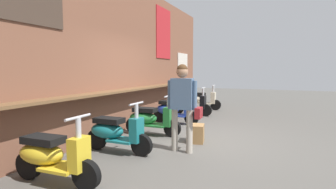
{
  "coord_description": "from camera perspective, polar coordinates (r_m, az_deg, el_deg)",
  "views": [
    {
      "loc": [
        -5.53,
        -1.75,
        1.56
      ],
      "look_at": [
        1.28,
        1.17,
        0.85
      ],
      "focal_mm": 27.99,
      "sensor_mm": 36.0,
      "label": 1
    }
  ],
  "objects": [
    {
      "name": "scooter_yellow",
      "position": [
        3.99,
        -24.17,
        -12.07
      ],
      "size": [
        0.46,
        1.4,
        0.97
      ],
      "rotation": [
        0.0,
        0.0,
        -1.53
      ],
      "color": "gold",
      "rests_on": "ground_plane"
    },
    {
      "name": "market_stall_facade",
      "position": [
        6.71,
        -11.13,
        8.45
      ],
      "size": [
        11.64,
        0.61,
        3.85
      ],
      "color": "brown",
      "rests_on": "ground_plane"
    },
    {
      "name": "scooter_black",
      "position": [
        8.98,
        4.65,
        -2.05
      ],
      "size": [
        0.46,
        1.4,
        0.97
      ],
      "rotation": [
        0.0,
        0.0,
        -1.56
      ],
      "color": "black",
      "rests_on": "ground_plane"
    },
    {
      "name": "scooter_green",
      "position": [
        6.27,
        -4.07,
        -5.3
      ],
      "size": [
        0.46,
        1.4,
        0.97
      ],
      "rotation": [
        0.0,
        0.0,
        -1.53
      ],
      "color": "#237533",
      "rests_on": "ground_plane"
    },
    {
      "name": "scooter_teal",
      "position": [
        5.07,
        -11.58,
        -7.98
      ],
      "size": [
        0.46,
        1.4,
        0.97
      ],
      "rotation": [
        0.0,
        0.0,
        -1.58
      ],
      "color": "#197075",
      "rests_on": "ground_plane"
    },
    {
      "name": "scooter_cream",
      "position": [
        10.34,
        7.2,
        -1.08
      ],
      "size": [
        0.46,
        1.4,
        0.97
      ],
      "rotation": [
        0.0,
        0.0,
        -1.54
      ],
      "color": "beige",
      "rests_on": "ground_plane"
    },
    {
      "name": "merchandise_crate",
      "position": [
        5.71,
        6.22,
        -8.42
      ],
      "size": [
        0.44,
        0.38,
        0.38
      ],
      "primitive_type": "cube",
      "rotation": [
        0.0,
        0.0,
        0.19
      ],
      "color": "olive",
      "rests_on": "ground_plane"
    },
    {
      "name": "scooter_blue",
      "position": [
        7.59,
        1.05,
        -3.41
      ],
      "size": [
        0.48,
        1.4,
        0.97
      ],
      "rotation": [
        0.0,
        0.0,
        -1.63
      ],
      "color": "#233D9E",
      "rests_on": "ground_plane"
    },
    {
      "name": "ground_plane",
      "position": [
        6.0,
        5.54,
        -9.61
      ],
      "size": [
        32.6,
        32.6,
        0.0
      ],
      "primitive_type": "plane",
      "color": "#56544F"
    },
    {
      "name": "shopper_with_handbag",
      "position": [
        4.89,
        3.27,
        -1.01
      ],
      "size": [
        0.29,
        0.65,
        1.66
      ],
      "rotation": [
        0.0,
        0.0,
        0.06
      ],
      "color": "#ADA393",
      "rests_on": "ground_plane"
    }
  ]
}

